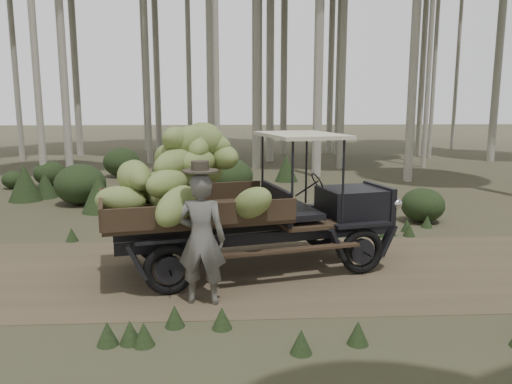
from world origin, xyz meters
TOP-DOWN VIEW (x-y plane):
  - ground at (0.00, 0.00)m, footprint 120.00×120.00m
  - dirt_track at (0.00, 0.00)m, footprint 70.00×4.00m
  - banana_truck at (0.41, 0.02)m, footprint 5.45×3.24m
  - farmer at (0.28, -1.36)m, footprint 0.76×0.58m
  - undergrowth at (-1.92, 2.31)m, footprint 23.07×24.26m

SIDE VIEW (x-z plane):
  - ground at x=0.00m, z-range 0.00..0.00m
  - dirt_track at x=0.00m, z-range 0.00..0.01m
  - undergrowth at x=-1.92m, z-range -0.16..1.21m
  - farmer at x=0.28m, z-range -0.06..2.06m
  - banana_truck at x=0.41m, z-range 0.17..2.87m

